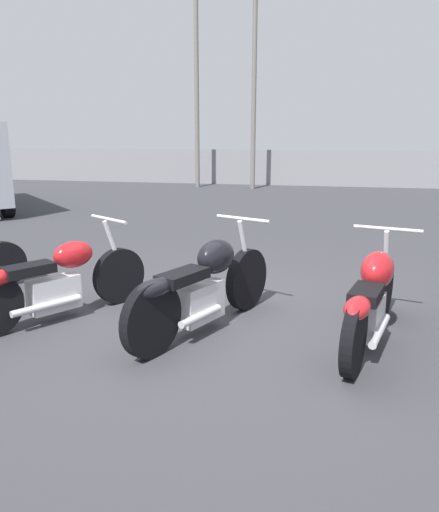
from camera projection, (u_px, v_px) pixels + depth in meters
The scene contains 7 objects.
ground_plane at pixel (216, 320), 5.22m from camera, with size 60.00×60.00×0.00m, color #38383D.
fence_back at pixel (301, 168), 18.68m from camera, with size 40.00×0.04×1.32m.
light_pole_left at pixel (254, 72), 16.84m from camera, with size 0.70×0.35×6.56m.
light_pole_right at pixel (196, 61), 17.38m from camera, with size 0.70×0.35×7.42m.
motorcycle_slot_1 at pixel (55, 282), 5.14m from camera, with size 1.23×1.81×1.00m.
motorcycle_slot_2 at pixel (203, 287), 4.84m from camera, with size 1.05×2.06×1.05m.
motorcycle_slot_3 at pixel (372, 299), 4.55m from camera, with size 0.81×2.07×0.99m.
Camera 1 is at (1.09, -4.78, 1.90)m, focal length 35.00 mm.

